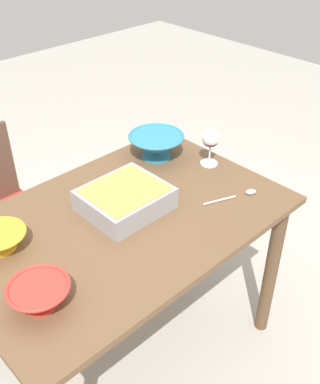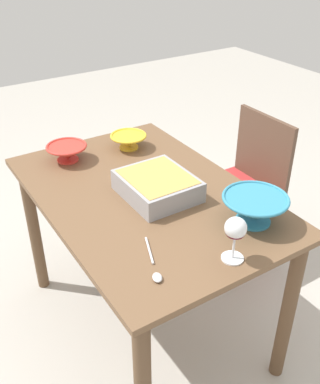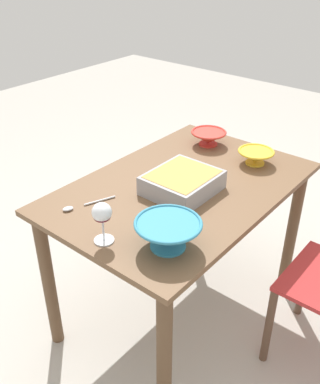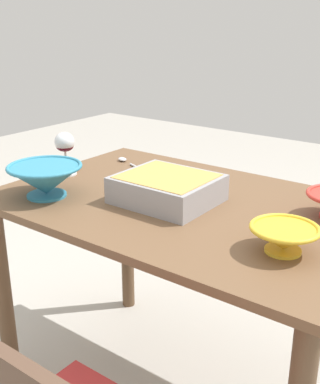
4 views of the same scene
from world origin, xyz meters
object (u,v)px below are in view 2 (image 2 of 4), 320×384
Objects in this scene: mixing_bowl at (254,208)px; small_bowl at (67,152)px; dining_table at (145,217)px; casserole_dish at (157,185)px; wine_glass at (235,231)px; serving_bowl at (129,140)px; serving_spoon at (155,268)px; chair at (245,184)px.

small_bowl is (-0.81, -0.38, -0.02)m from mixing_bowl.
casserole_dish is (0.04, 0.03, 0.17)m from dining_table.
small_bowl is (-0.47, -0.19, -0.00)m from casserole_dish.
wine_glass is 0.96m from small_bowl.
serving_bowl is at bearing 159.75° from dining_table.
serving_bowl reaches higher than serving_spoon.
chair is (-0.19, 0.75, -0.17)m from dining_table.
dining_table is 5.42× the size of serving_spoon.
dining_table is 1.42× the size of chair.
dining_table is 6.45× the size of small_bowl.
dining_table is at bearing -75.73° from chair.
wine_glass reaches higher than serving_bowl.
casserole_dish reaches higher than serving_spoon.
casserole_dish is 0.39m from mixing_bowl.
casserole_dish is 1.23× the size of mixing_bowl.
mixing_bowl is at bearing 93.96° from serving_spoon.
wine_glass reaches higher than chair.
casserole_dish is (0.23, -0.71, 0.34)m from chair.
serving_bowl reaches higher than dining_table.
wine_glass is at bearing 11.00° from small_bowl.
small_bowl is at bearing 175.95° from serving_spoon.
dining_table is 0.18m from casserole_dish.
dining_table is at bearing -20.25° from serving_bowl.
mixing_bowl is 1.09× the size of serving_spoon.
mixing_bowl is 0.45m from serving_spoon.
wine_glass is 0.28m from serving_spoon.
wine_glass is 0.92× the size of serving_bowl.
serving_spoon is at bearing -4.05° from small_bowl.
dining_table is 4.03× the size of casserole_dish.
serving_bowl is (-0.78, -0.08, -0.02)m from mixing_bowl.
mixing_bowl reaches higher than casserole_dish.
mixing_bowl reaches higher than dining_table.
chair reaches higher than serving_bowl.
chair is at bearing 108.15° from casserole_dish.
chair is at bearing 138.06° from mixing_bowl.
serving_bowl is (-0.20, -0.60, 0.33)m from chair.
casserole_dish is at bearing 36.27° from dining_table.
chair is 2.83× the size of casserole_dish.
chair is 1.17m from serving_spoon.
chair is 3.48× the size of mixing_bowl.
mixing_bowl is (0.58, -0.52, 0.35)m from chair.
small_bowl is 0.30m from serving_bowl.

